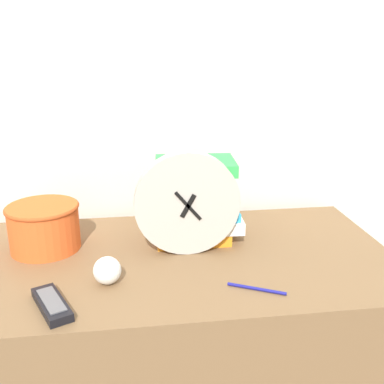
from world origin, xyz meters
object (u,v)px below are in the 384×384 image
Objects in this scene: pen at (257,289)px; desk_clock at (187,204)px; crumpled_paper_ball at (107,270)px; basket at (44,225)px; book_stack at (196,200)px; tv_remote at (52,304)px.

desk_clock is at bearing 121.00° from pen.
pen is at bearing -13.31° from crumpled_paper_ball.
basket reaches higher than crumpled_paper_ball.
desk_clock is at bearing 33.95° from crumpled_paper_ball.
crumpled_paper_ball is at bearing -146.05° from desk_clock.
desk_clock is 1.43× the size of basket.
book_stack is 0.52m from tv_remote.
pen is at bearing -59.00° from desk_clock.
crumpled_paper_ball is at bearing -135.43° from book_stack.
tv_remote is 0.47m from pen.
book_stack is at bearing 106.32° from pen.
book_stack is at bearing 69.62° from desk_clock.
basket is at bearing 129.37° from crumpled_paper_ball.
pen is (0.10, -0.34, -0.11)m from book_stack.
basket is at bearing -176.40° from book_stack.
book_stack is (0.04, 0.11, -0.03)m from desk_clock.
book_stack is 1.30× the size of basket.
basket reaches higher than tv_remote.
book_stack reaches higher than tv_remote.
crumpled_paper_ball is at bearing 38.94° from tv_remote.
tv_remote is at bearing -178.47° from pen.
pen is at bearing -29.79° from basket.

